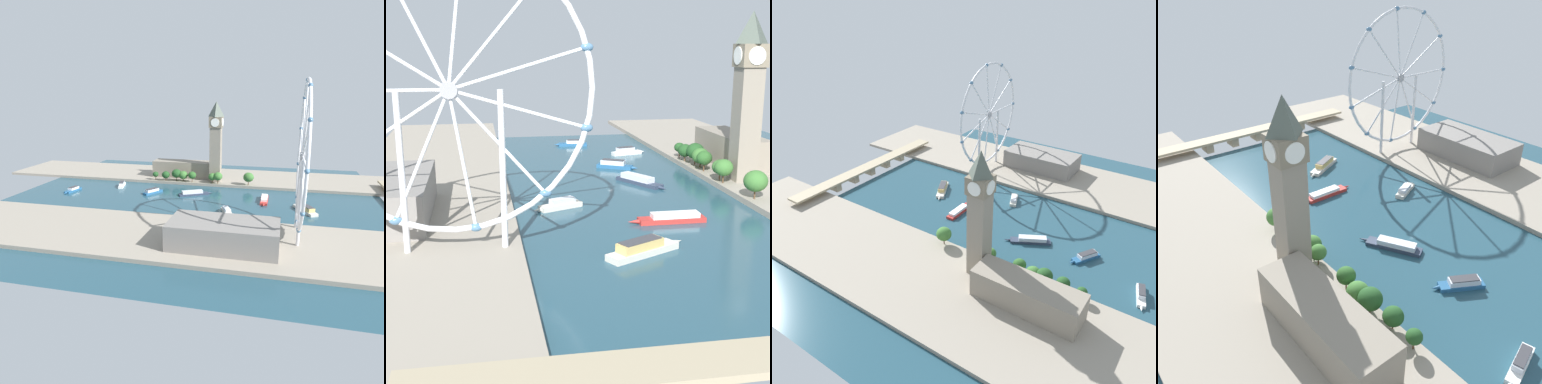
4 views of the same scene
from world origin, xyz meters
The scene contains 14 objects.
ground_plane centered at (0.00, 0.00, 0.00)m, with size 375.65×375.65×0.00m, color #234756.
riverbank_right centered at (102.83, 0.00, 1.50)m, with size 90.00×520.00×3.00m, color gray.
clock_tower centered at (-74.81, 10.09, 51.21)m, with size 15.71×15.71×92.60m.
parliament_block centered at (-87.51, -33.71, 12.93)m, with size 22.00×71.61×19.87m, color gray.
tree_row_embankment centered at (-62.34, -5.77, 11.33)m, with size 13.88×120.65×14.66m.
ferris_wheel centered at (82.49, 99.31, 61.84)m, with size 107.07×3.20×112.48m.
riverside_hall centered at (114.24, 49.50, 11.99)m, with size 38.10×74.77×17.97m, color gray.
tour_boat_0 centered at (-33.66, -91.83, 2.36)m, with size 26.34×10.75×5.88m.
tour_boat_1 centered at (-13.85, -47.18, 2.36)m, with size 25.39×17.31×5.66m.
tour_boat_2 centered at (-0.96, -135.67, 1.94)m, with size 26.12×9.56×4.91m.
tour_boat_3 centered at (-17.56, -2.89, 2.16)m, with size 22.11×34.98×5.07m.
tour_boat_4 centered at (-11.89, 71.21, 1.92)m, with size 35.91×7.13×4.46m.
tour_boat_5 centered at (12.56, 109.24, 2.57)m, with size 35.46×21.55×6.31m.
tour_boat_6 centered at (34.76, 40.52, 2.03)m, with size 25.55×14.21×5.06m.
Camera 2 is at (73.02, 309.88, 78.34)m, focal length 53.98 mm.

